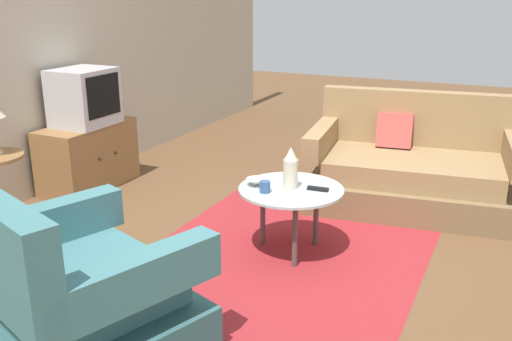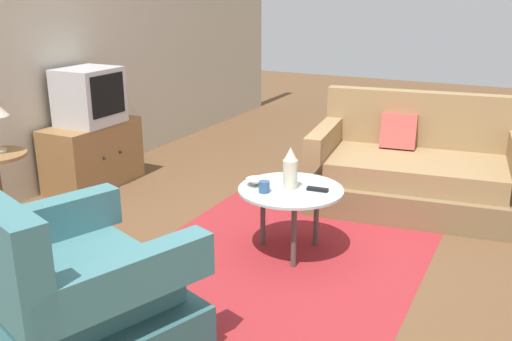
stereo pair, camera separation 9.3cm
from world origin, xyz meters
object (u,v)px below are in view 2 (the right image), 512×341
at_px(couch, 416,172).
at_px(coffee_table, 291,195).
at_px(armchair, 69,294).
at_px(bowl, 256,182).
at_px(tv_stand, 93,155).
at_px(tv_remote_dark, 318,189).
at_px(television, 89,96).
at_px(mug, 264,187).
at_px(vase, 290,169).

distance_m(couch, coffee_table, 1.39).
relative_size(armchair, bowl, 8.73).
height_order(tv_stand, tv_remote_dark, tv_stand).
distance_m(television, tv_remote_dark, 2.35).
bearing_deg(mug, tv_stand, 73.67).
relative_size(tv_stand, bowl, 6.26).
bearing_deg(tv_stand, vase, -101.67).
bearing_deg(vase, bowl, 104.54).
distance_m(tv_stand, tv_remote_dark, 2.35).
bearing_deg(bowl, tv_remote_dark, -77.94).
distance_m(armchair, coffee_table, 1.58).
distance_m(couch, mug, 1.58).
bearing_deg(tv_stand, coffee_table, -101.78).
bearing_deg(armchair, bowl, 98.31).
bearing_deg(armchair, tv_stand, 149.64).
relative_size(mug, tv_remote_dark, 0.78).
xyz_separation_m(mug, bowl, (0.09, 0.11, -0.01)).
height_order(armchair, television, television).
xyz_separation_m(vase, bowl, (-0.06, 0.22, -0.11)).
bearing_deg(coffee_table, tv_stand, 78.22).
bearing_deg(television, mug, -106.48).
bearing_deg(bowl, mug, -131.09).
height_order(tv_stand, bowl, tv_stand).
height_order(television, bowl, television).
bearing_deg(bowl, coffee_table, -77.53).
relative_size(tv_stand, vase, 3.18).
xyz_separation_m(television, vase, (-0.44, -2.10, -0.23)).
distance_m(vase, mug, 0.21).
bearing_deg(television, coffee_table, -101.89).
distance_m(armchair, tv_stand, 2.51).
bearing_deg(television, bowl, -104.75).
bearing_deg(coffee_table, vase, 58.27).
xyz_separation_m(armchair, vase, (1.49, -0.51, 0.29)).
bearing_deg(mug, couch, -25.90).
height_order(vase, bowl, vase).
relative_size(vase, bowl, 1.97).
relative_size(couch, tv_stand, 1.97).
height_order(vase, tv_remote_dark, vase).
bearing_deg(couch, armchair, 61.19).
relative_size(armchair, coffee_table, 1.77).
distance_m(vase, tv_remote_dark, 0.22).
bearing_deg(television, vase, -101.78).
height_order(coffee_table, tv_remote_dark, tv_remote_dark).
xyz_separation_m(couch, television, (-0.82, 2.67, 0.53)).
height_order(couch, television, television).
bearing_deg(tv_stand, bowl, -104.61).
xyz_separation_m(television, tv_remote_dark, (-0.41, -2.28, -0.35)).
bearing_deg(tv_stand, mug, -106.33).
distance_m(coffee_table, television, 2.20).
bearing_deg(tv_remote_dark, armchair, 60.91).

